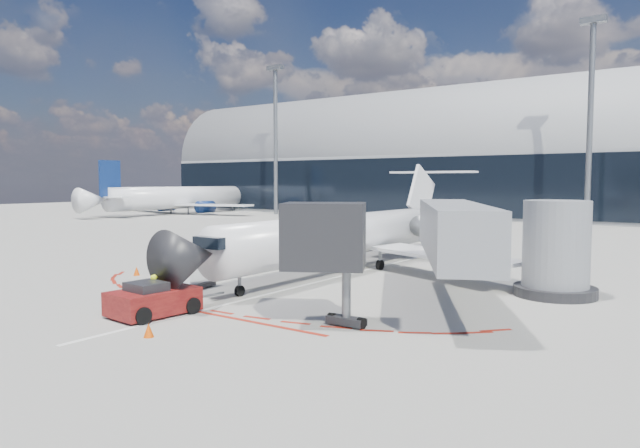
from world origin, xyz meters
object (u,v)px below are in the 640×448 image
Objects in this scene: regional_jet at (350,234)px; pushback_tug at (153,300)px; ramp_worker at (154,293)px; uld_container at (189,268)px.

regional_jet is 4.91× the size of pushback_tug.
ramp_worker is 5.94m from uld_container.
uld_container is at bearing 129.68° from pushback_tug.
ramp_worker reaches higher than pushback_tug.
uld_container is (-3.75, 5.36, 0.37)m from pushback_tug.
ramp_worker is (-0.44, 0.43, 0.18)m from pushback_tug.
regional_jet is 10.89m from uld_container.
pushback_tug is at bearing -58.85° from uld_container.
regional_jet reaches higher than uld_container.
pushback_tug is (-0.23, -15.40, -1.71)m from regional_jet.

